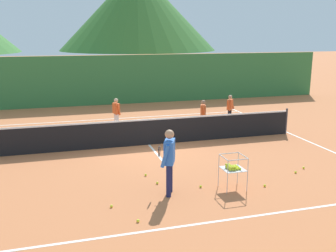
{
  "coord_description": "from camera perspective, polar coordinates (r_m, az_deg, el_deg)",
  "views": [
    {
      "loc": [
        -3.09,
        -13.28,
        4.01
      ],
      "look_at": [
        0.39,
        -1.19,
        0.96
      ],
      "focal_mm": 41.29,
      "sensor_mm": 36.0,
      "label": 1
    }
  ],
  "objects": [
    {
      "name": "ball_cart",
      "position": [
        10.24,
        9.5,
        -6.06
      ],
      "size": [
        0.58,
        0.58,
        0.9
      ],
      "color": "#B7B7BC",
      "rests_on": "ground"
    },
    {
      "name": "line_sideline_east",
      "position": [
        16.53,
        17.51,
        -1.04
      ],
      "size": [
        0.08,
        10.94,
        0.01
      ],
      "primitive_type": "cube",
      "color": "white",
      "rests_on": "ground"
    },
    {
      "name": "tennis_ball_9",
      "position": [
        10.41,
        4.85,
        -8.87
      ],
      "size": [
        0.07,
        0.07,
        0.07
      ],
      "primitive_type": "sphere",
      "color": "yellow",
      "rests_on": "ground"
    },
    {
      "name": "tennis_ball_7",
      "position": [
        12.43,
        19.38,
        -5.83
      ],
      "size": [
        0.07,
        0.07,
        0.07
      ],
      "primitive_type": "sphere",
      "color": "yellow",
      "rests_on": "ground"
    },
    {
      "name": "hill_1",
      "position": [
        93.21,
        -4.55,
        16.78
      ],
      "size": [
        36.18,
        36.18,
        18.41
      ],
      "primitive_type": "cone",
      "color": "#38702D",
      "rests_on": "ground"
    },
    {
      "name": "tennis_ball_6",
      "position": [
        9.37,
        -8.34,
        -11.62
      ],
      "size": [
        0.07,
        0.07,
        0.07
      ],
      "primitive_type": "sphere",
      "color": "yellow",
      "rests_on": "ground"
    },
    {
      "name": "tennis_ball_1",
      "position": [
        8.65,
        -4.46,
        -13.78
      ],
      "size": [
        0.07,
        0.07,
        0.07
      ],
      "primitive_type": "sphere",
      "color": "yellow",
      "rests_on": "ground"
    },
    {
      "name": "line_service_center",
      "position": [
        14.21,
        -2.83,
        -2.76
      ],
      "size": [
        0.08,
        5.48,
        0.01
      ],
      "primitive_type": "cube",
      "color": "white",
      "rests_on": "ground"
    },
    {
      "name": "line_baseline_far",
      "position": [
        18.73,
        -6.17,
        1.19
      ],
      "size": [
        11.81,
        0.08,
        0.01
      ],
      "primitive_type": "cube",
      "color": "white",
      "rests_on": "ground"
    },
    {
      "name": "tennis_ball_3",
      "position": [
        10.6,
        -1.6,
        -8.4
      ],
      "size": [
        0.07,
        0.07,
        0.07
      ],
      "primitive_type": "sphere",
      "color": "yellow",
      "rests_on": "ground"
    },
    {
      "name": "ground_plane",
      "position": [
        14.21,
        -2.83,
        -2.77
      ],
      "size": [
        120.0,
        120.0,
        0.0
      ],
      "primitive_type": "plane",
      "color": "#C67042"
    },
    {
      "name": "tennis_ball_8",
      "position": [
        11.18,
        -3.32,
        -7.21
      ],
      "size": [
        0.07,
        0.07,
        0.07
      ],
      "primitive_type": "sphere",
      "color": "yellow",
      "rests_on": "ground"
    },
    {
      "name": "tennis_net",
      "position": [
        14.08,
        -2.85,
        -0.82
      ],
      "size": [
        11.48,
        0.08,
        1.05
      ],
      "color": "#333338",
      "rests_on": "ground"
    },
    {
      "name": "student_1",
      "position": [
        16.0,
        5.21,
        1.97
      ],
      "size": [
        0.34,
        0.53,
        1.32
      ],
      "color": "silver",
      "rests_on": "ground"
    },
    {
      "name": "tennis_ball_5",
      "position": [
        11.98,
        18.32,
        -6.48
      ],
      "size": [
        0.07,
        0.07,
        0.07
      ],
      "primitive_type": "sphere",
      "color": "yellow",
      "rests_on": "ground"
    },
    {
      "name": "tennis_ball_2",
      "position": [
        10.74,
        14.1,
        -8.52
      ],
      "size": [
        0.07,
        0.07,
        0.07
      ],
      "primitive_type": "sphere",
      "color": "yellow",
      "rests_on": "ground"
    },
    {
      "name": "line_baseline_near",
      "position": [
        8.71,
        6.86,
        -13.85
      ],
      "size": [
        11.81,
        0.08,
        0.01
      ],
      "primitive_type": "cube",
      "color": "white",
      "rests_on": "ground"
    },
    {
      "name": "windscreen_fence",
      "position": [
        22.24,
        -8.0,
        6.74
      ],
      "size": [
        25.97,
        0.08,
        2.79
      ],
      "primitive_type": "cube",
      "color": "#33753D",
      "rests_on": "ground"
    },
    {
      "name": "tennis_ball_4",
      "position": [
        12.28,
        -0.1,
        -5.25
      ],
      "size": [
        0.07,
        0.07,
        0.07
      ],
      "primitive_type": "sphere",
      "color": "yellow",
      "rests_on": "ground"
    },
    {
      "name": "student_0",
      "position": [
        16.56,
        -7.64,
        2.29
      ],
      "size": [
        0.3,
        0.54,
        1.31
      ],
      "color": "silver",
      "rests_on": "ground"
    },
    {
      "name": "instructor",
      "position": [
        9.64,
        0.16,
        -4.45
      ],
      "size": [
        0.5,
        0.84,
        1.69
      ],
      "color": "#191E4C",
      "rests_on": "ground"
    },
    {
      "name": "student_2",
      "position": [
        17.65,
        9.14,
        2.89
      ],
      "size": [
        0.47,
        0.46,
        1.29
      ],
      "color": "black",
      "rests_on": "ground"
    }
  ]
}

